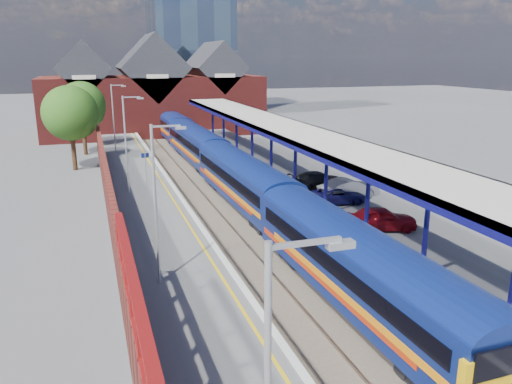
# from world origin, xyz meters

# --- Properties ---
(ground) EXTENTS (240.00, 240.00, 0.00)m
(ground) POSITION_xyz_m (0.00, 30.00, 0.00)
(ground) COLOR #5B5B5E
(ground) RESTS_ON ground
(ballast_bed) EXTENTS (6.00, 76.00, 0.06)m
(ballast_bed) POSITION_xyz_m (0.00, 20.00, 0.03)
(ballast_bed) COLOR #473D33
(ballast_bed) RESTS_ON ground
(rails) EXTENTS (4.51, 76.00, 0.14)m
(rails) POSITION_xyz_m (0.00, 20.00, 0.12)
(rails) COLOR slate
(rails) RESTS_ON ground
(left_platform) EXTENTS (5.00, 76.00, 1.00)m
(left_platform) POSITION_xyz_m (-5.50, 20.00, 0.50)
(left_platform) COLOR #565659
(left_platform) RESTS_ON ground
(right_platform) EXTENTS (6.00, 76.00, 1.00)m
(right_platform) POSITION_xyz_m (6.00, 20.00, 0.50)
(right_platform) COLOR #565659
(right_platform) RESTS_ON ground
(coping_left) EXTENTS (0.30, 76.00, 0.05)m
(coping_left) POSITION_xyz_m (-3.15, 20.00, 1.02)
(coping_left) COLOR silver
(coping_left) RESTS_ON left_platform
(coping_right) EXTENTS (0.30, 76.00, 0.05)m
(coping_right) POSITION_xyz_m (3.15, 20.00, 1.02)
(coping_right) COLOR silver
(coping_right) RESTS_ON right_platform
(yellow_line) EXTENTS (0.14, 76.00, 0.01)m
(yellow_line) POSITION_xyz_m (-3.75, 20.00, 1.01)
(yellow_line) COLOR yellow
(yellow_line) RESTS_ON left_platform
(train) EXTENTS (3.09, 65.94, 3.45)m
(train) POSITION_xyz_m (1.49, 27.52, 2.12)
(train) COLOR navy
(train) RESTS_ON ground
(canopy) EXTENTS (4.50, 52.00, 4.48)m
(canopy) POSITION_xyz_m (5.48, 21.95, 5.25)
(canopy) COLOR navy
(canopy) RESTS_ON right_platform
(lamp_post_b) EXTENTS (1.48, 0.18, 7.00)m
(lamp_post_b) POSITION_xyz_m (-6.36, 6.00, 4.99)
(lamp_post_b) COLOR #A5A8AA
(lamp_post_b) RESTS_ON left_platform
(lamp_post_c) EXTENTS (1.48, 0.18, 7.00)m
(lamp_post_c) POSITION_xyz_m (-6.36, 22.00, 4.99)
(lamp_post_c) COLOR #A5A8AA
(lamp_post_c) RESTS_ON left_platform
(lamp_post_d) EXTENTS (1.48, 0.18, 7.00)m
(lamp_post_d) POSITION_xyz_m (-6.36, 38.00, 4.99)
(lamp_post_d) COLOR #A5A8AA
(lamp_post_d) RESTS_ON left_platform
(platform_sign) EXTENTS (0.55, 0.08, 2.50)m
(platform_sign) POSITION_xyz_m (-5.00, 24.00, 2.69)
(platform_sign) COLOR #A5A8AA
(platform_sign) RESTS_ON left_platform
(brick_wall) EXTENTS (0.35, 50.00, 3.86)m
(brick_wall) POSITION_xyz_m (-8.10, 13.54, 2.45)
(brick_wall) COLOR maroon
(brick_wall) RESTS_ON left_platform
(station_building) EXTENTS (30.00, 12.12, 13.78)m
(station_building) POSITION_xyz_m (0.00, 58.00, 5.45)
(station_building) COLOR maroon
(station_building) RESTS_ON ground
(glass_tower) EXTENTS (14.20, 14.20, 40.30)m
(glass_tower) POSITION_xyz_m (10.00, 80.00, 20.20)
(glass_tower) COLOR #485C7C
(glass_tower) RESTS_ON ground
(tree_near) EXTENTS (5.20, 5.20, 8.10)m
(tree_near) POSITION_xyz_m (-10.35, 35.91, 5.35)
(tree_near) COLOR #382314
(tree_near) RESTS_ON ground
(tree_far) EXTENTS (5.20, 5.20, 8.10)m
(tree_far) POSITION_xyz_m (-9.35, 43.91, 5.35)
(tree_far) COLOR #382314
(tree_far) RESTS_ON ground
(parked_car_red) EXTENTS (4.28, 2.62, 1.36)m
(parked_car_red) POSITION_xyz_m (6.58, 8.98, 1.68)
(parked_car_red) COLOR maroon
(parked_car_red) RESTS_ON right_platform
(parked_car_silver) EXTENTS (4.54, 2.06, 1.44)m
(parked_car_silver) POSITION_xyz_m (7.94, 15.34, 1.72)
(parked_car_silver) COLOR #B5B5BA
(parked_car_silver) RESTS_ON right_platform
(parked_car_dark) EXTENTS (4.77, 2.49, 1.32)m
(parked_car_dark) POSITION_xyz_m (7.11, 18.52, 1.66)
(parked_car_dark) COLOR black
(parked_car_dark) RESTS_ON right_platform
(parked_car_blue) EXTENTS (4.08, 2.22, 1.08)m
(parked_car_blue) POSITION_xyz_m (6.74, 14.62, 1.54)
(parked_car_blue) COLOR navy
(parked_car_blue) RESTS_ON right_platform
(relay_cabinet) EXTENTS (0.84, 1.00, 1.00)m
(relay_cabinet) POSITION_xyz_m (2.80, -3.17, 0.50)
(relay_cabinet) COLOR #A8AAAD
(relay_cabinet) RESTS_ON ground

